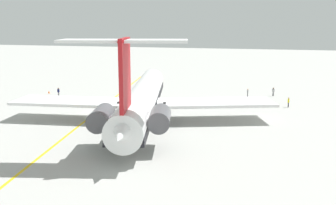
{
  "coord_description": "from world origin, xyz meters",
  "views": [
    {
      "loc": [
        59.17,
        27.74,
        14.76
      ],
      "look_at": [
        4.16,
        12.84,
        3.1
      ],
      "focal_mm": 41.97,
      "sensor_mm": 36.0,
      "label": 1
    }
  ],
  "objects_px": {
    "ground_crew_near_nose": "(248,92)",
    "ground_crew_near_tail": "(58,91)",
    "ground_crew_starboard": "(273,91)",
    "main_jetliner": "(142,99)",
    "ground_crew_portside": "(289,101)",
    "safety_cone_wingtip": "(49,92)"
  },
  "relations": [
    {
      "from": "ground_crew_near_nose",
      "to": "ground_crew_near_tail",
      "type": "xyz_separation_m",
      "value": [
        9.02,
        -37.04,
        0.02
      ]
    },
    {
      "from": "ground_crew_near_nose",
      "to": "safety_cone_wingtip",
      "type": "height_order",
      "value": "ground_crew_near_nose"
    },
    {
      "from": "safety_cone_wingtip",
      "to": "ground_crew_starboard",
      "type": "bearing_deg",
      "value": 101.33
    },
    {
      "from": "main_jetliner",
      "to": "ground_crew_starboard",
      "type": "bearing_deg",
      "value": -46.98
    },
    {
      "from": "ground_crew_portside",
      "to": "ground_crew_starboard",
      "type": "height_order",
      "value": "ground_crew_portside"
    },
    {
      "from": "safety_cone_wingtip",
      "to": "main_jetliner",
      "type": "bearing_deg",
      "value": 55.56
    },
    {
      "from": "ground_crew_near_nose",
      "to": "ground_crew_portside",
      "type": "relative_size",
      "value": 0.99
    },
    {
      "from": "ground_crew_near_tail",
      "to": "ground_crew_portside",
      "type": "distance_m",
      "value": 44.66
    },
    {
      "from": "main_jetliner",
      "to": "ground_crew_starboard",
      "type": "height_order",
      "value": "main_jetliner"
    },
    {
      "from": "ground_crew_near_nose",
      "to": "ground_crew_portside",
      "type": "bearing_deg",
      "value": 142.2
    },
    {
      "from": "main_jetliner",
      "to": "safety_cone_wingtip",
      "type": "xyz_separation_m",
      "value": [
        -18.65,
        -27.19,
        -3.33
      ]
    },
    {
      "from": "ground_crew_near_tail",
      "to": "ground_crew_starboard",
      "type": "bearing_deg",
      "value": -120.81
    },
    {
      "from": "ground_crew_near_tail",
      "to": "ground_crew_starboard",
      "type": "height_order",
      "value": "ground_crew_near_tail"
    },
    {
      "from": "ground_crew_portside",
      "to": "main_jetliner",
      "type": "bearing_deg",
      "value": 69.08
    },
    {
      "from": "ground_crew_near_tail",
      "to": "safety_cone_wingtip",
      "type": "height_order",
      "value": "ground_crew_near_tail"
    },
    {
      "from": "main_jetliner",
      "to": "ground_crew_portside",
      "type": "bearing_deg",
      "value": -64.07
    },
    {
      "from": "ground_crew_near_tail",
      "to": "safety_cone_wingtip",
      "type": "bearing_deg",
      "value": 7.97
    },
    {
      "from": "safety_cone_wingtip",
      "to": "ground_crew_near_nose",
      "type": "bearing_deg",
      "value": 98.6
    },
    {
      "from": "ground_crew_near_nose",
      "to": "ground_crew_near_tail",
      "type": "relative_size",
      "value": 0.99
    },
    {
      "from": "ground_crew_near_nose",
      "to": "ground_crew_starboard",
      "type": "distance_m",
      "value": 5.77
    },
    {
      "from": "ground_crew_near_nose",
      "to": "main_jetliner",
      "type": "bearing_deg",
      "value": 67.86
    },
    {
      "from": "ground_crew_near_tail",
      "to": "main_jetliner",
      "type": "bearing_deg",
      "value": -171.09
    }
  ]
}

